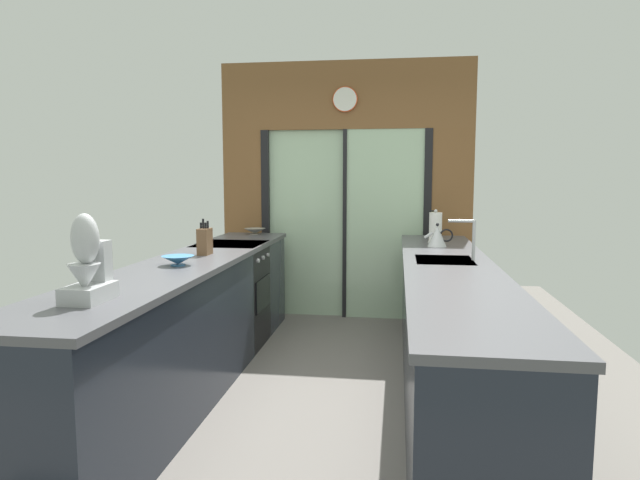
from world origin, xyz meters
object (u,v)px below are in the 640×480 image
(kettle, at_px, (437,236))
(paper_towel_roll, at_px, (435,228))
(oven_range, at_px, (231,295))
(mixing_bowl_near, at_px, (178,260))
(stand_mixer, at_px, (88,268))
(soap_bottle, at_px, (432,226))
(knife_block, at_px, (205,241))
(mixing_bowl_far, at_px, (255,231))

(kettle, relative_size, paper_towel_roll, 0.81)
(oven_range, height_order, mixing_bowl_near, mixing_bowl_near)
(stand_mixer, height_order, soap_bottle, stand_mixer)
(oven_range, xyz_separation_m, mixing_bowl_near, (0.02, -1.21, 0.50))
(soap_bottle, bearing_deg, oven_range, -158.19)
(knife_block, xyz_separation_m, soap_bottle, (1.78, 1.41, 0.01))
(kettle, height_order, paper_towel_roll, paper_towel_roll)
(oven_range, distance_m, soap_bottle, 2.02)
(kettle, bearing_deg, stand_mixer, -127.49)
(stand_mixer, xyz_separation_m, kettle, (1.78, 2.32, -0.07))
(mixing_bowl_far, relative_size, knife_block, 0.80)
(mixing_bowl_near, distance_m, mixing_bowl_far, 1.99)
(kettle, xyz_separation_m, soap_bottle, (-0.00, 0.67, 0.03))
(kettle, bearing_deg, mixing_bowl_far, 157.78)
(mixing_bowl_near, height_order, kettle, kettle)
(knife_block, height_order, kettle, knife_block)
(mixing_bowl_near, xyz_separation_m, knife_block, (0.00, 0.52, 0.07))
(kettle, distance_m, soap_bottle, 0.67)
(knife_block, relative_size, stand_mixer, 0.65)
(mixing_bowl_far, xyz_separation_m, stand_mixer, (0.00, -3.05, 0.13))
(soap_bottle, bearing_deg, mixing_bowl_far, 178.12)
(oven_range, xyz_separation_m, knife_block, (0.02, -0.69, 0.57))
(mixing_bowl_far, relative_size, paper_towel_roll, 0.72)
(knife_block, height_order, stand_mixer, stand_mixer)
(knife_block, xyz_separation_m, kettle, (1.78, 0.74, -0.02))
(mixing_bowl_far, relative_size, soap_bottle, 0.82)
(mixing_bowl_near, bearing_deg, soap_bottle, 47.32)
(mixing_bowl_far, bearing_deg, knife_block, -90.00)
(mixing_bowl_near, distance_m, knife_block, 0.52)
(knife_block, distance_m, paper_towel_roll, 2.03)
(oven_range, relative_size, paper_towel_roll, 3.05)
(knife_block, distance_m, kettle, 1.93)
(mixing_bowl_far, bearing_deg, oven_range, -91.36)
(mixing_bowl_far, distance_m, kettle, 1.93)
(kettle, height_order, soap_bottle, soap_bottle)
(mixing_bowl_far, distance_m, paper_towel_roll, 1.85)
(mixing_bowl_near, relative_size, paper_towel_roll, 0.71)
(mixing_bowl_far, distance_m, knife_block, 1.47)
(mixing_bowl_far, xyz_separation_m, soap_bottle, (1.78, -0.06, 0.08))
(mixing_bowl_near, distance_m, soap_bottle, 2.63)
(oven_range, height_order, stand_mixer, stand_mixer)
(mixing_bowl_far, bearing_deg, soap_bottle, -1.88)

